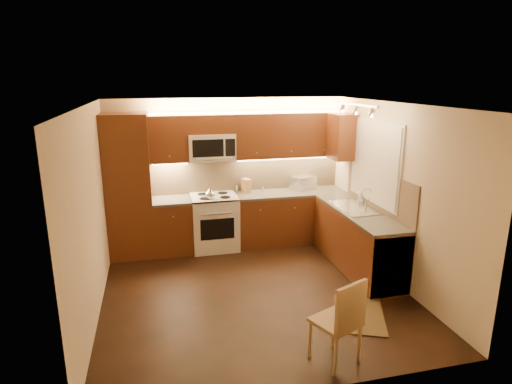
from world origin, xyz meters
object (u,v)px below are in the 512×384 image
object	(u,v)px
sink	(355,203)
soap_bottle	(360,197)
kettle	(210,193)
microwave	(211,147)
dining_chair	(336,319)
stove	(215,222)
toaster_oven	(303,183)
knife_block	(246,186)

from	to	relation	value
sink	soap_bottle	size ratio (longest dim) A/B	5.23
sink	kettle	bearing A→B (deg)	155.51
microwave	dining_chair	world-z (taller)	microwave
sink	kettle	size ratio (longest dim) A/B	4.53
kettle	stove	bearing A→B (deg)	57.46
stove	dining_chair	xyz separation A→B (m)	(0.75, -3.29, 0.00)
microwave	soap_bottle	bearing A→B (deg)	-23.19
kettle	dining_chair	world-z (taller)	kettle
stove	toaster_oven	bearing A→B (deg)	5.51
stove	kettle	bearing A→B (deg)	-115.94
microwave	toaster_oven	bearing A→B (deg)	0.74
microwave	stove	bearing A→B (deg)	-90.00
soap_bottle	sink	bearing A→B (deg)	-109.80
stove	sink	bearing A→B (deg)	-29.36
sink	dining_chair	xyz separation A→B (m)	(-1.25, -2.17, -0.51)
microwave	toaster_oven	xyz separation A→B (m)	(1.61, 0.02, -0.70)
stove	toaster_oven	size ratio (longest dim) A/B	2.31
stove	dining_chair	size ratio (longest dim) A/B	0.99
kettle	sink	bearing A→B (deg)	-31.10
sink	kettle	xyz separation A→B (m)	(-2.09, 0.95, 0.04)
stove	microwave	bearing A→B (deg)	90.00
sink	knife_block	world-z (taller)	knife_block
stove	microwave	size ratio (longest dim) A/B	1.21
stove	dining_chair	bearing A→B (deg)	-77.16
sink	toaster_oven	xyz separation A→B (m)	(-0.39, 1.28, 0.04)
stove	sink	size ratio (longest dim) A/B	1.07
microwave	kettle	bearing A→B (deg)	-105.36
soap_bottle	dining_chair	world-z (taller)	soap_bottle
microwave	dining_chair	size ratio (longest dim) A/B	0.82
stove	sink	xyz separation A→B (m)	(2.00, -1.12, 0.52)
stove	dining_chair	world-z (taller)	dining_chair
microwave	sink	world-z (taller)	microwave
sink	dining_chair	distance (m)	2.55
stove	knife_block	distance (m)	0.83
stove	kettle	world-z (taller)	kettle
microwave	soap_bottle	world-z (taller)	microwave
toaster_oven	sink	bearing A→B (deg)	-97.22
sink	soap_bottle	world-z (taller)	soap_bottle
stove	knife_block	world-z (taller)	knife_block
stove	microwave	distance (m)	1.27
kettle	toaster_oven	size ratio (longest dim) A/B	0.48
stove	kettle	size ratio (longest dim) A/B	4.85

